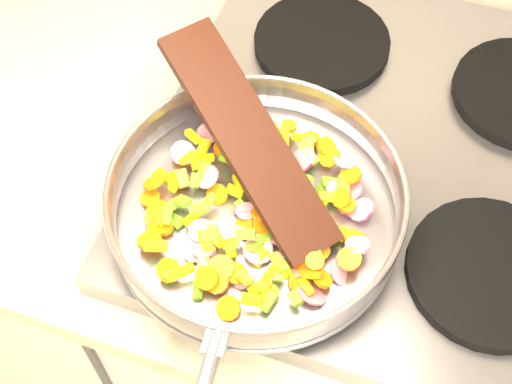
% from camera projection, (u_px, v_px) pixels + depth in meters
% --- Properties ---
extents(cooktop, '(0.60, 0.60, 0.04)m').
position_uv_depth(cooktop, '(393.00, 158.00, 0.92)').
color(cooktop, '#939399').
rests_on(cooktop, counter_top).
extents(grate_fl, '(0.19, 0.19, 0.02)m').
position_uv_depth(grate_fl, '(255.00, 202.00, 0.85)').
color(grate_fl, black).
rests_on(grate_fl, cooktop).
extents(grate_fr, '(0.19, 0.19, 0.02)m').
position_uv_depth(grate_fr, '(490.00, 272.00, 0.80)').
color(grate_fr, black).
rests_on(grate_fr, cooktop).
extents(grate_bl, '(0.19, 0.19, 0.02)m').
position_uv_depth(grate_bl, '(322.00, 42.00, 0.99)').
color(grate_bl, black).
rests_on(grate_bl, cooktop).
extents(saute_pan, '(0.38, 0.55, 0.06)m').
position_uv_depth(saute_pan, '(256.00, 203.00, 0.80)').
color(saute_pan, '#9E9EA5').
rests_on(saute_pan, grate_fl).
extents(vegetable_heap, '(0.28, 0.28, 0.05)m').
position_uv_depth(vegetable_heap, '(258.00, 209.00, 0.81)').
color(vegetable_heap, '#FFF20D').
rests_on(vegetable_heap, saute_pan).
extents(wooden_spatula, '(0.27, 0.23, 0.12)m').
position_uv_depth(wooden_spatula, '(249.00, 139.00, 0.80)').
color(wooden_spatula, black).
rests_on(wooden_spatula, saute_pan).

